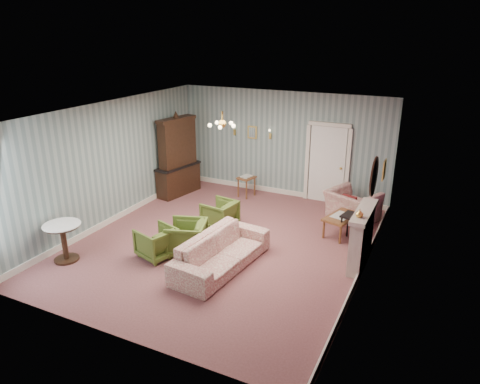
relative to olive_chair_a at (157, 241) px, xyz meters
The scene contains 27 objects.
floor 1.52m from the olive_chair_a, 49.70° to the left, with size 7.00×7.00×0.00m, color #854E4D.
ceiling 2.95m from the olive_chair_a, 49.70° to the left, with size 7.00×7.00×0.00m, color white.
wall_back 4.85m from the olive_chair_a, 78.30° to the left, with size 6.00×6.00×0.00m, color slate.
wall_front 2.78m from the olive_chair_a, 67.97° to the right, with size 6.00×6.00×0.00m, color slate.
wall_left 2.58m from the olive_chair_a, 151.02° to the left, with size 7.00×7.00×0.00m, color slate.
wall_right 4.26m from the olive_chair_a, 15.94° to the left, with size 7.00×7.00×0.00m, color slate.
wall_right_floral 4.25m from the olive_chair_a, 15.99° to the left, with size 7.00×7.00×0.00m, color #AA556C.
door 5.17m from the olive_chair_a, 63.80° to the left, with size 1.12×0.12×2.16m, color white, non-canonical shape.
olive_chair_a is the anchor object (origin of this frame).
olive_chair_b 0.62m from the olive_chair_a, 38.80° to the left, with size 0.77×0.72×0.79m, color #4C6122.
olive_chair_c 1.92m from the olive_chair_a, 75.95° to the left, with size 0.70×0.65×0.72m, color #4C6122.
sofa_chintz 1.41m from the olive_chair_a, ahead, with size 2.33×0.68×0.91m, color #963C40.
wingback_chair 4.85m from the olive_chair_a, 48.92° to the left, with size 1.13×0.73×0.99m, color #963C40.
dresser 3.83m from the olive_chair_a, 116.28° to the left, with size 0.48×1.39×2.32m, color black, non-canonical shape.
fireplace 4.12m from the olive_chair_a, 21.84° to the left, with size 0.30×1.40×1.16m, color beige, non-canonical shape.
mantel_vase 4.06m from the olive_chair_a, 16.57° to the left, with size 0.15×0.15×0.15m, color gold.
oval_mirror 4.46m from the olive_chair_a, 21.33° to the left, with size 0.04×0.76×0.84m, color white, non-canonical shape.
framed_print 5.03m from the olive_chair_a, 36.25° to the left, with size 0.04×0.34×0.42m, color gold, non-canonical shape.
coffee_table 4.13m from the olive_chair_a, 40.12° to the left, with size 0.52×0.94×0.48m, color brown, non-canonical shape.
side_table_black 4.22m from the olive_chair_a, 35.26° to the left, with size 0.42×0.42×0.63m, color black, non-canonical shape.
pedestal_table 1.83m from the olive_chair_a, 149.34° to the right, with size 0.74×0.74×0.80m, color black, non-canonical shape.
nesting_table 4.00m from the olive_chair_a, 87.56° to the left, with size 0.37×0.48×0.62m, color brown, non-canonical shape.
gilt_mirror_back 4.78m from the olive_chair_a, 89.27° to the left, with size 0.28×0.06×0.36m, color gold, non-canonical shape.
sconce_left 4.79m from the olive_chair_a, 96.14° to the left, with size 0.16×0.12×0.30m, color gold, non-canonical shape.
sconce_right 4.80m from the olive_chair_a, 82.41° to the left, with size 0.16×0.12×0.30m, color gold, non-canonical shape.
chandelier 2.72m from the olive_chair_a, 49.70° to the left, with size 0.56×0.56×0.36m, color gold, non-canonical shape.
burgundy_cushion 4.71m from the olive_chair_a, 48.17° to the left, with size 0.38×0.10×0.38m, color maroon.
Camera 1 is at (4.12, -7.71, 4.41)m, focal length 33.10 mm.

